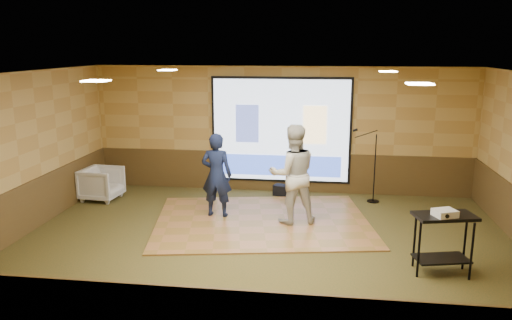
# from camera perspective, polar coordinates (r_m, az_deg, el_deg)

# --- Properties ---
(ground) EXTENTS (9.00, 9.00, 0.00)m
(ground) POSITION_cam_1_polar(r_m,az_deg,el_deg) (8.95, 0.85, -9.76)
(ground) COLOR #2E3C1B
(ground) RESTS_ON ground
(room_shell) EXTENTS (9.04, 7.04, 3.02)m
(room_shell) POSITION_cam_1_polar(r_m,az_deg,el_deg) (8.37, 0.90, 3.60)
(room_shell) COLOR tan
(room_shell) RESTS_ON ground
(wainscot_back) EXTENTS (9.00, 0.04, 0.95)m
(wainscot_back) POSITION_cam_1_polar(r_m,az_deg,el_deg) (12.10, 2.81, -1.36)
(wainscot_back) COLOR #4F361A
(wainscot_back) RESTS_ON ground
(wainscot_left) EXTENTS (0.04, 7.00, 0.95)m
(wainscot_left) POSITION_cam_1_polar(r_m,az_deg,el_deg) (10.29, -24.87, -5.14)
(wainscot_left) COLOR #4F361A
(wainscot_left) RESTS_ON ground
(projector_screen) EXTENTS (3.32, 0.06, 2.52)m
(projector_screen) POSITION_cam_1_polar(r_m,az_deg,el_deg) (11.85, 2.84, 3.28)
(projector_screen) COLOR black
(projector_screen) RESTS_ON room_shell
(downlight_nw) EXTENTS (0.32, 0.32, 0.02)m
(downlight_nw) POSITION_cam_1_polar(r_m,az_deg,el_deg) (10.51, -10.08, 10.09)
(downlight_nw) COLOR #FFE5BF
(downlight_nw) RESTS_ON room_shell
(downlight_ne) EXTENTS (0.32, 0.32, 0.02)m
(downlight_ne) POSITION_cam_1_polar(r_m,az_deg,el_deg) (10.09, 14.86, 9.76)
(downlight_ne) COLOR #FFE5BF
(downlight_ne) RESTS_ON room_shell
(downlight_sw) EXTENTS (0.32, 0.32, 0.02)m
(downlight_sw) POSITION_cam_1_polar(r_m,az_deg,el_deg) (7.43, -17.82, 8.61)
(downlight_sw) COLOR #FFE5BF
(downlight_sw) RESTS_ON room_shell
(downlight_se) EXTENTS (0.32, 0.32, 0.02)m
(downlight_se) POSITION_cam_1_polar(r_m,az_deg,el_deg) (6.84, 18.20, 8.27)
(downlight_se) COLOR #FFE5BF
(downlight_se) RESTS_ON room_shell
(dance_floor) EXTENTS (4.71, 3.90, 0.03)m
(dance_floor) POSITION_cam_1_polar(r_m,az_deg,el_deg) (10.10, 0.73, -6.99)
(dance_floor) COLOR #9B6538
(dance_floor) RESTS_ON ground
(player_left) EXTENTS (0.65, 0.44, 1.72)m
(player_left) POSITION_cam_1_polar(r_m,az_deg,el_deg) (10.16, -4.53, -1.72)
(player_left) COLOR #131B3B
(player_left) RESTS_ON dance_floor
(player_right) EXTENTS (1.13, 0.99, 1.96)m
(player_right) POSITION_cam_1_polar(r_m,az_deg,el_deg) (9.75, 4.23, -1.62)
(player_right) COLOR beige
(player_right) RESTS_ON dance_floor
(av_table) EXTENTS (0.91, 0.48, 0.95)m
(av_table) POSITION_cam_1_polar(r_m,az_deg,el_deg) (8.21, 20.63, -7.76)
(av_table) COLOR black
(av_table) RESTS_ON ground
(projector) EXTENTS (0.39, 0.36, 0.11)m
(projector) POSITION_cam_1_polar(r_m,az_deg,el_deg) (8.02, 20.78, -5.69)
(projector) COLOR white
(projector) RESTS_ON av_table
(mic_stand) EXTENTS (0.66, 0.27, 1.68)m
(mic_stand) POSITION_cam_1_polar(r_m,az_deg,el_deg) (11.53, 13.06, -2.30)
(mic_stand) COLOR black
(mic_stand) RESTS_ON ground
(banquet_chair) EXTENTS (0.89, 0.87, 0.75)m
(banquet_chair) POSITION_cam_1_polar(r_m,az_deg,el_deg) (11.96, -17.22, -2.60)
(banquet_chair) COLOR gray
(banquet_chair) RESTS_ON ground
(duffel_bag) EXTENTS (0.46, 0.36, 0.25)m
(duffel_bag) POSITION_cam_1_polar(r_m,az_deg,el_deg) (11.82, 3.05, -3.46)
(duffel_bag) COLOR black
(duffel_bag) RESTS_ON ground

